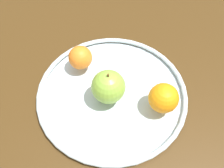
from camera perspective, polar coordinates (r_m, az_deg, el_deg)
The scene contains 5 objects.
ground_plane at distance 64.28cm, azimuth -0.00°, elevation -3.47°, with size 135.43×135.43×4.00cm, color #422B11.
fruit_bowl at distance 61.81cm, azimuth -0.00°, elevation -2.06°, with size 38.39×38.39×1.80cm.
apple at distance 56.74cm, azimuth -0.72°, elevation -0.73°, with size 8.21×8.21×9.01cm.
orange_front_right at distance 64.16cm, azimuth -7.51°, elevation 6.23°, with size 6.32×6.32×6.32cm, color orange.
orange_back_right at distance 56.99cm, azimuth 12.12°, elevation -3.29°, with size 7.11×7.11×7.11cm, color orange.
Camera 1 is at (-16.26, 29.27, 52.87)cm, focal length 38.56 mm.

